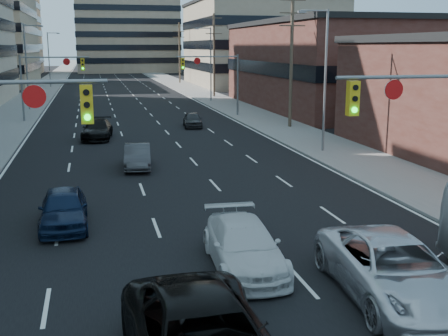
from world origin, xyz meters
name	(u,v)px	position (x,y,z in m)	size (l,w,h in m)	color
road_surface	(107,75)	(0.00, 130.00, 0.01)	(18.00, 300.00, 0.02)	black
sidewalk_left	(57,75)	(-11.50, 130.00, 0.07)	(5.00, 300.00, 0.15)	slate
sidewalk_right	(156,74)	(11.50, 130.00, 0.07)	(5.00, 300.00, 0.15)	slate
storefront_right_mid	(348,67)	(24.00, 50.00, 4.50)	(20.00, 30.00, 9.00)	#472119
office_right_far	(259,45)	(25.00, 88.00, 7.00)	(22.00, 28.00, 14.00)	gray
bg_block_right	(237,49)	(32.00, 130.00, 6.00)	(22.00, 22.00, 12.00)	gray
signal_near_right	(444,121)	(7.45, 8.00, 4.33)	(6.59, 0.33, 6.00)	slate
signal_far_left	(48,74)	(-7.68, 45.00, 4.30)	(6.09, 0.33, 6.00)	slate
signal_far_right	(214,72)	(7.68, 45.00, 4.30)	(6.09, 0.33, 6.00)	slate
utility_pole_block	(291,59)	(12.20, 36.00, 5.78)	(2.20, 0.28, 11.00)	#4C3D2D
utility_pole_midblock	(214,54)	(12.20, 66.00, 5.78)	(2.20, 0.28, 11.00)	#4C3D2D
utility_pole_distant	(179,52)	(12.20, 96.00, 5.78)	(2.20, 0.28, 11.00)	#4C3D2D
streetlight_left_mid	(28,63)	(-10.34, 55.00, 5.05)	(2.03, 0.22, 9.00)	slate
streetlight_left_far	(50,57)	(-10.34, 90.00, 5.05)	(2.03, 0.22, 9.00)	slate
streetlight_right_near	(323,74)	(10.34, 25.00, 5.05)	(2.03, 0.22, 9.00)	slate
streetlight_right_far	(210,61)	(10.34, 60.00, 5.05)	(2.03, 0.22, 9.00)	slate
white_van	(244,246)	(0.41, 7.45, 0.73)	(2.05, 5.05, 1.46)	silver
silver_suv	(393,269)	(3.81, 4.46, 0.84)	(2.80, 6.06, 1.69)	silver
sedan_blue	(64,208)	(-5.20, 12.93, 0.74)	(1.75, 4.36, 1.49)	#0C1933
sedan_grey_center	(137,156)	(-1.60, 22.94, 0.68)	(1.44, 4.14, 1.36)	#39393C
sedan_black_far	(97,129)	(-3.66, 33.91, 0.72)	(2.02, 4.97, 1.44)	black
sedan_grey_right	(192,120)	(4.33, 38.53, 0.64)	(1.50, 3.73, 1.27)	#2C2C2E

